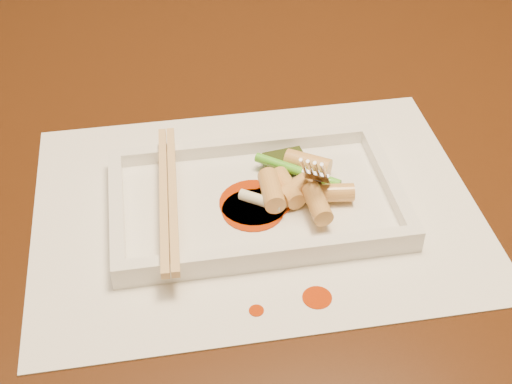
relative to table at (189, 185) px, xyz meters
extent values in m
cube|color=black|center=(0.00, 0.00, 0.08)|extent=(1.40, 0.90, 0.04)
cylinder|color=black|center=(0.62, 0.37, -0.29)|extent=(0.07, 0.07, 0.71)
cube|color=white|center=(0.05, -0.16, 0.10)|extent=(0.40, 0.30, 0.00)
cylinder|color=#B02F05|center=(0.08, -0.28, 0.10)|extent=(0.02, 0.02, 0.00)
cylinder|color=#B02F05|center=(0.03, -0.28, 0.10)|extent=(0.01, 0.01, 0.00)
cube|color=white|center=(0.05, -0.16, 0.11)|extent=(0.26, 0.16, 0.01)
cube|color=white|center=(0.05, -0.09, 0.12)|extent=(0.26, 0.01, 0.01)
cube|color=white|center=(0.05, -0.24, 0.12)|extent=(0.26, 0.01, 0.01)
cube|color=white|center=(-0.07, -0.16, 0.12)|extent=(0.01, 0.14, 0.01)
cube|color=white|center=(0.18, -0.16, 0.12)|extent=(0.01, 0.14, 0.01)
cube|color=black|center=(0.09, -0.12, 0.12)|extent=(0.04, 0.03, 0.01)
cylinder|color=#EAEACC|center=(0.05, -0.18, 0.12)|extent=(0.04, 0.03, 0.01)
cylinder|color=green|center=(0.09, -0.14, 0.12)|extent=(0.07, 0.06, 0.01)
cube|color=tan|center=(-0.03, -0.16, 0.13)|extent=(0.02, 0.19, 0.01)
cube|color=tan|center=(-0.02, -0.16, 0.13)|extent=(0.02, 0.19, 0.01)
cylinder|color=#B02F05|center=(0.05, -0.18, 0.11)|extent=(0.06, 0.06, 0.00)
cylinder|color=#B02F05|center=(0.05, -0.17, 0.11)|extent=(0.06, 0.06, 0.00)
cylinder|color=#B02F05|center=(0.06, -0.17, 0.11)|extent=(0.04, 0.04, 0.00)
cylinder|color=#DEB667|center=(0.11, -0.18, 0.12)|extent=(0.05, 0.02, 0.02)
cylinder|color=#DEB667|center=(0.09, -0.16, 0.12)|extent=(0.04, 0.04, 0.02)
cylinder|color=#DEB667|center=(0.06, -0.17, 0.13)|extent=(0.02, 0.04, 0.02)
cylinder|color=#DEB667|center=(0.11, -0.13, 0.12)|extent=(0.05, 0.04, 0.02)
cylinder|color=#DEB667|center=(0.08, -0.16, 0.12)|extent=(0.02, 0.05, 0.02)
cylinder|color=#DEB667|center=(0.10, -0.19, 0.13)|extent=(0.02, 0.04, 0.02)
camera|label=1|loc=(-0.03, -0.64, 0.54)|focal=50.00mm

